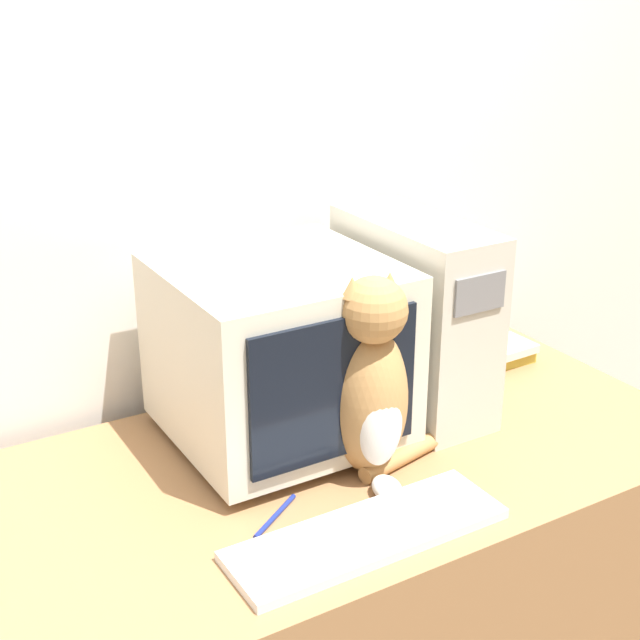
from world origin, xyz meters
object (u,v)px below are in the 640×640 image
(keyboard, at_px, (367,534))
(pen, at_px, (275,516))
(crt_monitor, at_px, (279,351))
(book_stack, at_px, (491,348))
(computer_tower, at_px, (413,315))
(cat, at_px, (368,387))

(keyboard, relative_size, pen, 4.04)
(crt_monitor, distance_m, pen, 0.34)
(crt_monitor, xyz_separation_m, book_stack, (0.64, 0.09, -0.17))
(keyboard, bearing_deg, book_stack, 34.61)
(keyboard, distance_m, book_stack, 0.82)
(computer_tower, height_order, cat, computer_tower)
(keyboard, bearing_deg, crt_monitor, 84.27)
(book_stack, bearing_deg, pen, -156.89)
(crt_monitor, height_order, pen, crt_monitor)
(crt_monitor, xyz_separation_m, keyboard, (-0.04, -0.38, -0.18))
(book_stack, bearing_deg, keyboard, -145.39)
(computer_tower, xyz_separation_m, book_stack, (0.31, 0.09, -0.18))
(computer_tower, bearing_deg, keyboard, -134.03)
(keyboard, relative_size, book_stack, 2.71)
(cat, height_order, book_stack, cat)
(crt_monitor, relative_size, book_stack, 2.36)
(cat, distance_m, book_stack, 0.64)
(crt_monitor, bearing_deg, pen, -120.17)
(cat, bearing_deg, keyboard, -112.50)
(computer_tower, height_order, pen, computer_tower)
(computer_tower, relative_size, book_stack, 2.27)
(computer_tower, relative_size, cat, 1.02)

